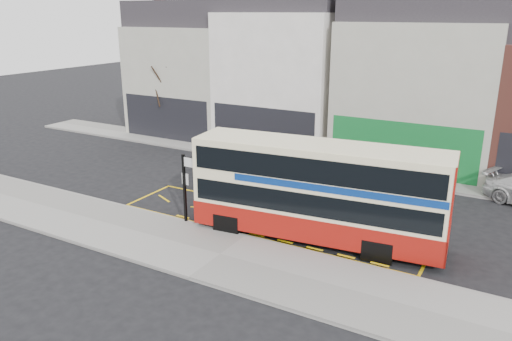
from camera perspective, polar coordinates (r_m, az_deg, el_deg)
The scene contains 14 objects.
ground at distance 21.35m, azimuth -0.67°, elevation -7.39°, with size 120.00×120.00×0.00m, color black.
pavement at distance 19.57m, azimuth -4.11°, elevation -9.66°, with size 40.00×4.00×0.15m, color gray.
kerb at distance 21.03m, azimuth -1.19°, elevation -7.59°, with size 40.00×0.15×0.15m, color gray.
far_pavement at distance 30.70m, azimuth 9.71°, elevation 0.44°, with size 50.00×3.00×0.15m, color gray.
road_markings at distance 22.62m, azimuth 1.38°, elevation -5.88°, with size 14.00×3.40×0.01m, color yellow, non-canonical shape.
terrace_far_left at distance 39.52m, azimuth -6.82°, elevation 11.45°, with size 8.00×8.01×10.80m.
terrace_left at distance 35.36m, azimuth 3.91°, elevation 11.61°, with size 8.00×8.01×11.80m.
terrace_green_shop at distance 32.54m, azimuth 18.53°, elevation 9.78°, with size 9.00×8.01×11.30m.
double_decker_bus at distance 20.31m, azimuth 7.16°, elevation -2.30°, with size 10.45×3.44×4.10m.
bus_stop_post at distance 21.87m, azimuth -8.06°, elevation -1.30°, with size 0.76×0.14×3.09m.
car_silver at distance 31.16m, azimuth -3.55°, elevation 1.99°, with size 1.49×3.70×1.26m, color #BCBCC1.
car_grey at distance 29.10m, azimuth 4.59°, elevation 0.93°, with size 1.44×4.14×1.36m, color #3F4347.
street_tree_left at distance 37.37m, azimuth -10.34°, elevation 10.77°, with size 3.20×3.20×6.91m.
street_tree_right at distance 29.50m, azimuth 21.70°, elevation 4.96°, with size 2.16×2.16×4.67m.
Camera 1 is at (9.75, -16.69, 9.06)m, focal length 35.00 mm.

